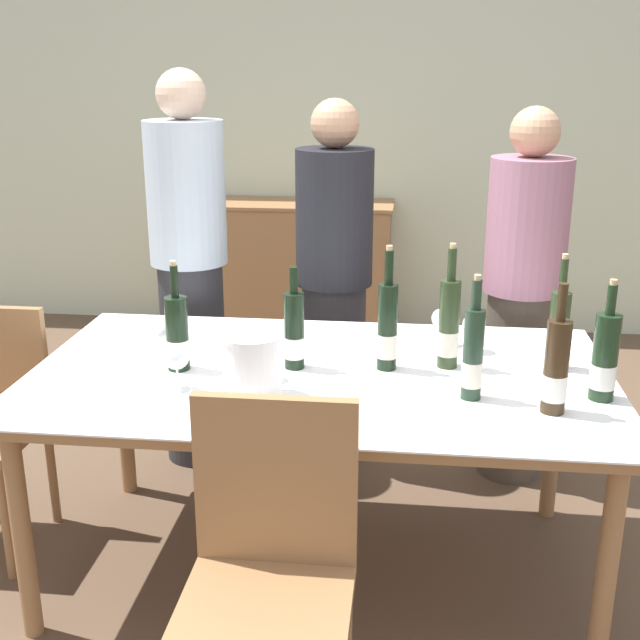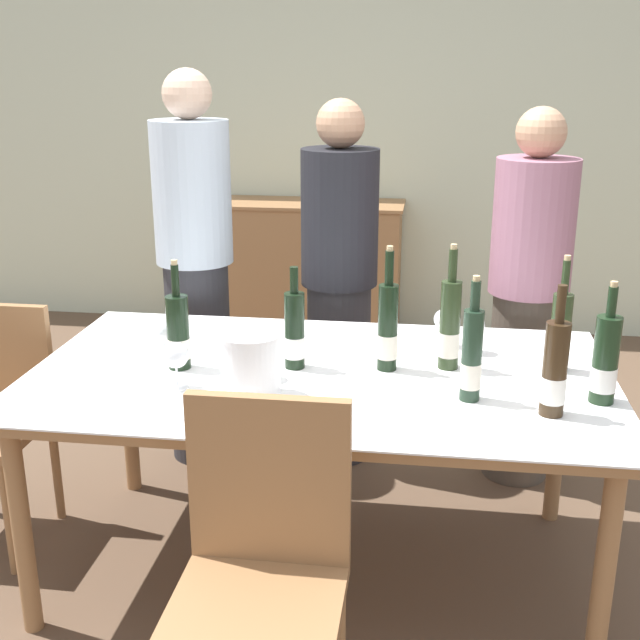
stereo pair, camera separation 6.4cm
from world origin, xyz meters
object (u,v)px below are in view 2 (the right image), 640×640
wine_bottle_0 (388,328)px  chair_near_front (262,561)px  wine_bottle_1 (605,362)px  wine_bottle_3 (560,333)px  wine_bottle_6 (295,332)px  person_guest_left (339,288)px  wine_glass_2 (443,321)px  person_guest_right (527,302)px  wine_glass_4 (164,333)px  dining_table (320,389)px  wine_bottle_7 (555,371)px  wine_bottle_4 (472,357)px  wine_bottle_5 (450,326)px  sideboard_cabinet (305,269)px  person_host (196,273)px  wine_glass_1 (260,350)px  wine_glass_3 (176,357)px  wine_bottle_2 (178,334)px  wine_glass_0 (475,327)px  ice_bucket (250,363)px

wine_bottle_0 → chair_near_front: bearing=-107.2°
wine_bottle_1 → wine_bottle_3: size_ratio=0.96×
wine_bottle_6 → person_guest_left: person_guest_left is taller
wine_glass_2 → person_guest_right: (0.35, 0.50, -0.06)m
wine_bottle_0 → wine_glass_4: 0.77m
wine_bottle_6 → chair_near_front: size_ratio=0.37×
dining_table → wine_bottle_7: size_ratio=4.92×
wine_bottle_4 → wine_bottle_5: (-0.06, 0.26, 0.01)m
wine_bottle_0 → wine_bottle_3: size_ratio=1.07×
sideboard_cabinet → dining_table: bearing=-79.9°
wine_bottle_4 → person_host: person_host is taller
wine_glass_4 → person_host: 0.77m
wine_bottle_3 → wine_bottle_4: 0.42m
wine_bottle_6 → wine_glass_2: wine_bottle_6 is taller
wine_bottle_6 → wine_glass_1: bearing=-129.3°
wine_glass_3 → chair_near_front: size_ratio=0.16×
person_host → person_guest_left: (0.62, 0.08, -0.06)m
wine_bottle_2 → wine_glass_1: 0.30m
sideboard_cabinet → wine_bottle_2: wine_bottle_2 is taller
wine_glass_1 → wine_glass_4: wine_glass_1 is taller
dining_table → wine_bottle_6: bearing=162.3°
wine_bottle_4 → wine_glass_0: 0.43m
ice_bucket → wine_bottle_1: wine_bottle_1 is taller
wine_bottle_3 → wine_glass_1: wine_bottle_3 is taller
wine_glass_0 → person_guest_left: size_ratio=0.09×
wine_bottle_0 → person_guest_right: 0.94m
wine_bottle_0 → wine_bottle_5: (0.20, 0.04, 0.00)m
wine_bottle_2 → wine_glass_0: (0.98, 0.29, -0.03)m
dining_table → person_guest_right: size_ratio=1.22×
wine_bottle_5 → wine_bottle_1: bearing=-26.1°
ice_bucket → wine_bottle_6: (0.09, 0.26, 0.02)m
wine_bottle_5 → person_guest_left: size_ratio=0.27×
sideboard_cabinet → wine_glass_1: 2.71m
wine_bottle_0 → wine_bottle_7: (0.50, -0.30, -0.01)m
dining_table → person_guest_right: bearing=47.1°
wine_glass_1 → wine_glass_2: (0.59, 0.40, -0.00)m
sideboard_cabinet → wine_bottle_7: wine_bottle_7 is taller
wine_glass_3 → chair_near_front: 0.76m
wine_bottle_5 → wine_glass_1: size_ratio=2.98×
wine_glass_0 → wine_glass_3: bearing=-153.9°
wine_glass_1 → person_guest_left: (0.14, 0.97, -0.05)m
wine_glass_2 → wine_glass_3: 0.98m
wine_bottle_4 → wine_glass_2: (-0.08, 0.48, -0.04)m
wine_bottle_1 → person_guest_right: 0.95m
wine_bottle_3 → wine_bottle_2: bearing=-173.1°
chair_near_front → wine_bottle_7: bearing=35.3°
wine_bottle_3 → wine_bottle_1: bearing=-69.2°
wine_bottle_1 → wine_bottle_7: bearing=-144.7°
chair_near_front → person_guest_right: bearing=63.5°
wine_bottle_7 → person_guest_left: size_ratio=0.24×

